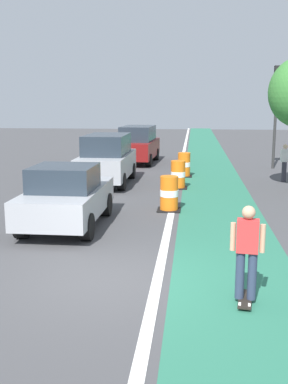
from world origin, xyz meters
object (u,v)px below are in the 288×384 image
Objects in this scene: traffic_barrel_front at (169,194)px; traffic_barrel_back at (184,165)px; parked_sedan_nearest at (67,197)px; parked_suv_third at (138,144)px; parked_suv_second at (107,159)px; pedestrian_crossing at (285,162)px; traffic_light_corner at (277,99)px; traffic_barrel_mid at (178,175)px; skateboarder_on_lane at (247,251)px.

traffic_barrel_back is (0.32, 6.81, 0.00)m from traffic_barrel_front.
parked_sedan_nearest reaches higher than traffic_barrel_back.
traffic_barrel_back is at bearing -59.88° from parked_suv_third.
parked_suv_second is at bearing -94.05° from parked_suv_third.
pedestrian_crossing is at bearing 51.90° from traffic_barrel_front.
traffic_barrel_front is at bearing -115.76° from traffic_light_corner.
traffic_barrel_mid is (2.96, -0.76, -0.50)m from parked_suv_second.
skateboarder_on_lane is at bearing -46.23° from parked_sedan_nearest.
traffic_barrel_mid is at bearing -71.75° from parked_suv_third.
parked_suv_second is 3.85m from traffic_barrel_back.
parked_suv_second reaches higher than traffic_barrel_mid.
traffic_barrel_front is (-1.65, 6.68, -0.38)m from skateboarder_on_lane.
traffic_light_corner is (4.48, 3.13, 2.97)m from traffic_barrel_back.
traffic_barrel_back is at bearing 71.66° from parked_sedan_nearest.
pedestrian_crossing is at bearing 76.83° from skateboarder_on_lane.
traffic_barrel_mid is (2.48, -7.52, -0.50)m from parked_suv_third.
parked_suv_third is 4.30× the size of traffic_barrel_front.
traffic_light_corner is 4.89m from pedestrian_crossing.
parked_suv_second is (-0.14, 6.80, 0.20)m from parked_sedan_nearest.
skateboarder_on_lane is at bearing -84.38° from traffic_barrel_back.
traffic_barrel_mid is at bearing -127.41° from traffic_light_corner.
parked_sedan_nearest is 6.67m from traffic_barrel_mid.
parked_suv_second reaches higher than skateboarder_on_lane.
parked_suv_third is at bearing 168.60° from traffic_light_corner.
parked_suv_third reaches higher than traffic_barrel_back.
parked_suv_second is 6.78m from parked_suv_third.
skateboarder_on_lane is at bearing -76.17° from traffic_barrel_front.
traffic_barrel_back is 0.21× the size of traffic_light_corner.
traffic_barrel_front is at bearing -58.69° from parked_suv_second.
traffic_light_corner is at bearing 86.89° from pedestrian_crossing.
traffic_barrel_back is (3.13, 2.20, -0.50)m from parked_suv_second.
traffic_barrel_front is (2.66, 2.18, -0.30)m from parked_sedan_nearest.
traffic_light_corner is at bearing 34.92° from traffic_barrel_back.
parked_suv_third reaches higher than pedestrian_crossing.
parked_suv_third reaches higher than traffic_barrel_mid.
skateboarder_on_lane is 0.33× the size of traffic_light_corner.
traffic_barrel_back is (2.65, -4.56, -0.50)m from parked_suv_third.
pedestrian_crossing is (4.43, 1.97, 0.33)m from traffic_barrel_mid.
traffic_barrel_mid is at bearing 98.09° from skateboarder_on_lane.
traffic_barrel_mid is 4.86m from pedestrian_crossing.
parked_suv_second is 3.09m from traffic_barrel_mid.
parked_sedan_nearest is at bearing -121.61° from traffic_light_corner.
traffic_barrel_mid is 2.96m from traffic_barrel_back.
parked_suv_second is (-4.45, 11.30, 0.12)m from skateboarder_on_lane.
traffic_barrel_back is (-1.33, 13.50, -0.38)m from skateboarder_on_lane.
traffic_barrel_back is at bearing 167.03° from pedestrian_crossing.
traffic_light_corner is (3.15, 16.62, 2.59)m from skateboarder_on_lane.
traffic_light_corner is (7.46, 12.12, 2.67)m from parked_sedan_nearest.
traffic_barrel_front is at bearing -78.42° from parked_suv_third.
traffic_barrel_back is 6.22m from traffic_light_corner.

